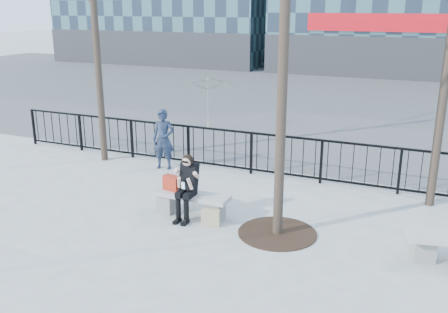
% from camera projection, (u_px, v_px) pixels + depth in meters
% --- Properties ---
extents(ground, '(120.00, 120.00, 0.00)m').
position_uv_depth(ground, '(191.00, 215.00, 10.30)').
color(ground, gray).
rests_on(ground, ground).
extents(street_surface, '(60.00, 23.00, 0.01)m').
position_uv_depth(street_surface, '(337.00, 97.00, 23.45)').
color(street_surface, '#474747').
rests_on(street_surface, ground).
extents(railing, '(14.00, 0.06, 1.10)m').
position_uv_depth(railing, '(244.00, 152.00, 12.77)').
color(railing, black).
rests_on(railing, ground).
extents(tree_grate, '(1.50, 1.50, 0.02)m').
position_uv_depth(tree_grate, '(277.00, 233.00, 9.48)').
color(tree_grate, black).
rests_on(tree_grate, ground).
extents(bench_main, '(1.65, 0.46, 0.49)m').
position_uv_depth(bench_main, '(191.00, 202.00, 10.21)').
color(bench_main, slate).
rests_on(bench_main, ground).
extents(seated_woman, '(0.50, 0.64, 1.34)m').
position_uv_depth(seated_woman, '(187.00, 188.00, 9.96)').
color(seated_woman, black).
rests_on(seated_woman, ground).
extents(handbag, '(0.40, 0.25, 0.31)m').
position_uv_depth(handbag, '(172.00, 183.00, 10.29)').
color(handbag, '#AA2614').
rests_on(handbag, bench_main).
extents(shopping_bag, '(0.38, 0.21, 0.35)m').
position_uv_depth(shopping_bag, '(211.00, 218.00, 9.77)').
color(shopping_bag, beige).
rests_on(shopping_bag, ground).
extents(standing_man, '(0.65, 0.51, 1.59)m').
position_uv_depth(standing_man, '(164.00, 139.00, 13.04)').
color(standing_man, black).
rests_on(standing_man, ground).
extents(vendor_umbrella, '(2.09, 2.13, 1.86)m').
position_uv_depth(vendor_umbrella, '(208.00, 104.00, 16.97)').
color(vendor_umbrella, yellow).
rests_on(vendor_umbrella, ground).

